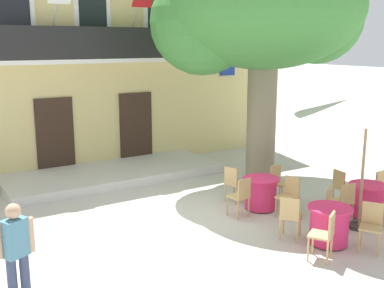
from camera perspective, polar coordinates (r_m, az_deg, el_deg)
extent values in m
plane|color=beige|center=(10.81, -0.29, -8.71)|extent=(120.00, 120.00, 0.00)
cube|color=#DBC67F|center=(16.39, -14.34, 11.47)|extent=(13.00, 4.00, 7.50)
cube|color=#332319|center=(14.33, -16.28, 0.83)|extent=(1.10, 0.08, 2.30)
cube|color=#332319|center=(15.21, -6.82, 1.87)|extent=(1.10, 0.08, 2.30)
cube|color=silver|center=(13.88, -20.85, 14.72)|extent=(1.10, 0.08, 1.90)
cube|color=black|center=(13.85, -20.82, 14.73)|extent=(0.84, 0.04, 1.60)
cube|color=silver|center=(14.48, -12.00, 15.10)|extent=(1.10, 0.08, 1.90)
cube|color=black|center=(14.45, -11.95, 15.10)|extent=(0.84, 0.04, 1.60)
cube|color=silver|center=(15.37, -4.00, 15.14)|extent=(1.10, 0.08, 1.90)
cube|color=black|center=(15.35, -3.94, 15.15)|extent=(0.84, 0.04, 1.60)
cube|color=silver|center=(14.20, -11.36, 9.89)|extent=(5.60, 0.65, 0.12)
cube|color=black|center=(13.91, -11.01, 11.96)|extent=(5.60, 0.06, 0.90)
cylinder|color=#B2B2B7|center=(13.67, -16.23, 15.49)|extent=(0.04, 0.95, 1.33)
cylinder|color=#B2B2B7|center=(14.52, -6.75, 15.66)|extent=(0.04, 0.95, 1.33)
cube|color=red|center=(14.14, -5.97, 16.99)|extent=(0.60, 0.29, 0.38)
cylinder|color=slate|center=(13.58, -20.68, 10.01)|extent=(0.26, 0.26, 0.24)
ellipsoid|color=#38843D|center=(13.58, -20.80, 11.55)|extent=(0.34, 0.34, 0.50)
cylinder|color=#995638|center=(14.21, -11.43, 10.77)|extent=(0.31, 0.31, 0.32)
ellipsoid|color=#2D7533|center=(14.21, -11.48, 11.91)|extent=(0.40, 0.40, 0.25)
cylinder|color=#47423D|center=(15.17, -3.12, 10.92)|extent=(0.35, 0.35, 0.24)
ellipsoid|color=#38843D|center=(15.17, -3.14, 12.28)|extent=(0.46, 0.46, 0.48)
cube|color=navy|center=(16.76, 4.40, 13.10)|extent=(0.60, 0.06, 2.80)
cube|color=silver|center=(13.87, -9.50, -3.57)|extent=(6.16, 2.44, 0.25)
cylinder|color=#7F755B|center=(13.08, 8.40, 2.32)|extent=(0.81, 0.81, 3.28)
ellipsoid|color=#3D7F38|center=(12.92, 8.85, 16.19)|extent=(5.47, 4.93, 3.28)
sphere|color=#3D7F38|center=(12.55, 1.27, 14.58)|extent=(2.74, 2.74, 2.74)
sphere|color=#3D7F38|center=(13.44, 14.97, 14.61)|extent=(2.46, 2.46, 2.46)
cylinder|color=#E52D66|center=(11.23, 8.34, -6.02)|extent=(0.74, 0.74, 0.68)
cylinder|color=#E52D66|center=(11.12, 8.40, -4.21)|extent=(0.86, 0.86, 0.04)
cylinder|color=#2D2823|center=(11.35, 8.28, -7.72)|extent=(0.44, 0.44, 0.03)
cylinder|color=tan|center=(11.86, 11.86, -5.90)|extent=(0.04, 0.04, 0.45)
cylinder|color=tan|center=(11.60, 10.84, -6.26)|extent=(0.04, 0.04, 0.45)
cylinder|color=tan|center=(12.06, 10.58, -5.54)|extent=(0.04, 0.04, 0.45)
cylinder|color=tan|center=(11.80, 9.54, -5.89)|extent=(0.04, 0.04, 0.45)
cube|color=tan|center=(11.76, 10.75, -4.76)|extent=(0.46, 0.46, 0.04)
cube|color=tan|center=(11.80, 10.11, -3.51)|extent=(0.38, 0.10, 0.42)
cylinder|color=tan|center=(11.92, 5.11, -5.59)|extent=(0.04, 0.04, 0.45)
cylinder|color=tan|center=(11.72, 6.43, -5.92)|extent=(0.04, 0.04, 0.45)
cylinder|color=tan|center=(11.66, 4.08, -5.98)|extent=(0.04, 0.04, 0.45)
cylinder|color=tan|center=(11.46, 5.42, -6.32)|extent=(0.04, 0.04, 0.45)
cube|color=tan|center=(11.62, 5.29, -4.80)|extent=(0.49, 0.49, 0.04)
cube|color=tan|center=(11.41, 4.76, -3.90)|extent=(0.14, 0.38, 0.42)
cylinder|color=tan|center=(10.76, 4.32, -7.56)|extent=(0.04, 0.04, 0.45)
cylinder|color=tan|center=(10.99, 5.60, -7.16)|extent=(0.04, 0.04, 0.45)
cylinder|color=tan|center=(10.53, 5.61, -8.03)|extent=(0.04, 0.04, 0.45)
cylinder|color=tan|center=(10.77, 6.90, -7.61)|extent=(0.04, 0.04, 0.45)
cube|color=tan|center=(10.68, 5.64, -6.35)|extent=(0.45, 0.45, 0.04)
cube|color=tan|center=(10.49, 6.36, -5.39)|extent=(0.38, 0.09, 0.42)
cylinder|color=tan|center=(10.63, 11.62, -8.04)|extent=(0.04, 0.04, 0.45)
cylinder|color=tan|center=(10.82, 10.15, -7.62)|extent=(0.04, 0.04, 0.45)
cylinder|color=tan|center=(10.89, 12.67, -7.58)|extent=(0.04, 0.04, 0.45)
cylinder|color=tan|center=(11.08, 11.22, -7.18)|extent=(0.04, 0.04, 0.45)
cube|color=tan|center=(10.77, 11.47, -6.37)|extent=(0.47, 0.47, 0.04)
cube|color=tan|center=(10.84, 12.08, -5.00)|extent=(0.11, 0.38, 0.42)
cylinder|color=#E52D66|center=(9.63, 16.33, -9.56)|extent=(0.74, 0.74, 0.68)
cylinder|color=#E52D66|center=(9.50, 16.47, -7.48)|extent=(0.86, 0.86, 0.04)
cylinder|color=#2D2823|center=(9.76, 16.21, -11.50)|extent=(0.44, 0.44, 0.03)
cylinder|color=tan|center=(9.94, 11.03, -9.47)|extent=(0.04, 0.04, 0.45)
cylinder|color=tan|center=(9.89, 12.99, -9.67)|extent=(0.04, 0.04, 0.45)
cylinder|color=tan|center=(9.63, 10.65, -10.18)|extent=(0.04, 0.04, 0.45)
cylinder|color=tan|center=(9.58, 12.67, -10.40)|extent=(0.04, 0.04, 0.45)
cube|color=tan|center=(9.67, 11.90, -8.58)|extent=(0.56, 0.56, 0.04)
cube|color=tan|center=(9.42, 11.77, -7.64)|extent=(0.26, 0.33, 0.42)
cylinder|color=tan|center=(8.88, 13.93, -12.32)|extent=(0.04, 0.04, 0.45)
cylinder|color=tan|center=(9.19, 14.46, -11.51)|extent=(0.04, 0.04, 0.45)
cylinder|color=tan|center=(8.82, 16.12, -12.64)|extent=(0.04, 0.04, 0.45)
cylinder|color=tan|center=(9.12, 16.58, -11.80)|extent=(0.04, 0.04, 0.45)
cube|color=tan|center=(8.90, 15.36, -10.62)|extent=(0.55, 0.55, 0.04)
cube|color=tan|center=(8.79, 16.60, -9.39)|extent=(0.35, 0.23, 0.42)
cylinder|color=tan|center=(9.45, 21.72, -11.33)|extent=(0.04, 0.04, 0.45)
cylinder|color=tan|center=(9.46, 19.64, -11.12)|extent=(0.04, 0.04, 0.45)
cylinder|color=tan|center=(9.76, 21.87, -10.57)|extent=(0.04, 0.04, 0.45)
cylinder|color=tan|center=(9.78, 19.85, -10.37)|extent=(0.04, 0.04, 0.45)
cube|color=tan|center=(9.52, 20.88, -9.49)|extent=(0.55, 0.55, 0.04)
cube|color=tan|center=(9.61, 21.08, -7.83)|extent=(0.24, 0.34, 0.42)
cylinder|color=tan|center=(10.50, 18.23, -8.68)|extent=(0.04, 0.04, 0.45)
cylinder|color=tan|center=(10.18, 17.90, -9.31)|extent=(0.04, 0.04, 0.45)
cylinder|color=tan|center=(10.55, 16.39, -8.45)|extent=(0.04, 0.04, 0.45)
cylinder|color=tan|center=(10.24, 16.01, -9.07)|extent=(0.04, 0.04, 0.45)
cube|color=tan|center=(10.28, 17.22, -7.60)|extent=(0.55, 0.55, 0.04)
cube|color=tan|center=(10.24, 16.31, -6.27)|extent=(0.35, 0.23, 0.42)
cylinder|color=#E52D66|center=(11.34, 20.53, -6.51)|extent=(0.74, 0.74, 0.68)
cylinder|color=#E52D66|center=(11.23, 20.67, -4.72)|extent=(0.86, 0.86, 0.04)
cylinder|color=#2D2823|center=(11.45, 20.39, -8.20)|extent=(0.44, 0.44, 0.03)
cylinder|color=tan|center=(12.12, 18.00, -5.85)|extent=(0.04, 0.04, 0.45)
cylinder|color=tan|center=(11.89, 19.10, -6.28)|extent=(0.04, 0.04, 0.45)
cylinder|color=tan|center=(11.90, 16.77, -6.10)|extent=(0.04, 0.04, 0.45)
cylinder|color=tan|center=(11.67, 17.87, -6.55)|extent=(0.04, 0.04, 0.45)
cube|color=tan|center=(11.82, 18.01, -5.06)|extent=(0.45, 0.45, 0.04)
cube|color=tan|center=(11.64, 17.43, -4.11)|extent=(0.09, 0.38, 0.42)
cylinder|color=tan|center=(10.91, 16.33, -7.76)|extent=(0.04, 0.04, 0.45)
cylinder|color=tan|center=(11.12, 17.69, -7.46)|extent=(0.04, 0.04, 0.45)
cylinder|color=tan|center=(10.67, 17.51, -8.29)|extent=(0.04, 0.04, 0.45)
cylinder|color=tan|center=(10.89, 18.87, -7.97)|extent=(0.04, 0.04, 0.45)
cube|color=tan|center=(10.82, 17.69, -6.65)|extent=(0.45, 0.45, 0.04)
cube|color=tan|center=(10.62, 18.41, -5.74)|extent=(0.38, 0.09, 0.42)
cylinder|color=tan|center=(12.21, 22.26, -6.04)|extent=(0.04, 0.04, 0.45)
cylinder|color=tan|center=(11.94, 21.38, -6.38)|extent=(0.04, 0.04, 0.45)
cube|color=tan|center=(11.94, 21.96, -4.03)|extent=(0.38, 0.07, 0.42)
cylinder|color=#997A56|center=(10.35, 20.04, -3.00)|extent=(0.06, 0.06, 2.55)
cylinder|color=#333333|center=(10.73, 19.56, -9.38)|extent=(0.44, 0.44, 0.08)
cone|color=silver|center=(10.10, 20.60, 4.42)|extent=(2.90, 2.90, 0.45)
cylinder|color=#384260|center=(7.53, -20.95, -15.74)|extent=(0.14, 0.14, 0.87)
cylinder|color=#384260|center=(7.55, -19.57, -15.52)|extent=(0.14, 0.14, 0.87)
cube|color=teal|center=(7.24, -20.68, -10.61)|extent=(0.40, 0.34, 0.56)
sphere|color=tan|center=(7.10, -20.92, -7.63)|extent=(0.22, 0.22, 0.22)
cylinder|color=tan|center=(7.28, -18.96, -10.36)|extent=(0.09, 0.09, 0.52)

